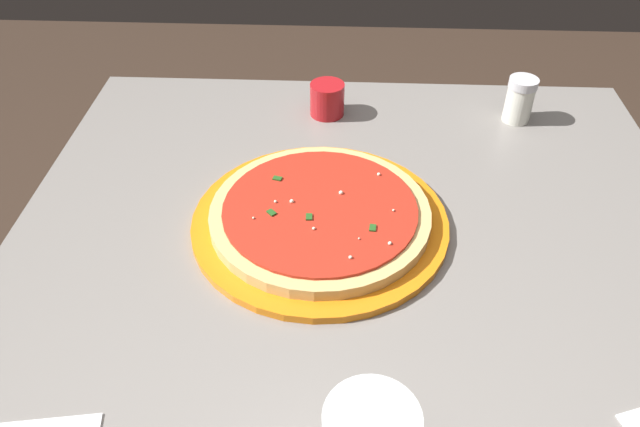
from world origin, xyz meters
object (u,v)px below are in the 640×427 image
serving_plate (320,222)px  pizza (320,213)px  cup_small_sauce (327,99)px  parmesan_shaker (520,99)px

serving_plate → pizza: bearing=-154.4°
serving_plate → cup_small_sauce: 0.28m
pizza → cup_small_sauce: cup_small_sauce is taller
serving_plate → cup_small_sauce: cup_small_sauce is taller
serving_plate → parmesan_shaker: (0.28, -0.31, 0.03)m
parmesan_shaker → pizza: bearing=132.0°
cup_small_sauce → parmesan_shaker: (-0.00, -0.31, 0.01)m
cup_small_sauce → parmesan_shaker: bearing=-90.8°
serving_plate → parmesan_shaker: bearing=-48.0°
pizza → cup_small_sauce: 0.28m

